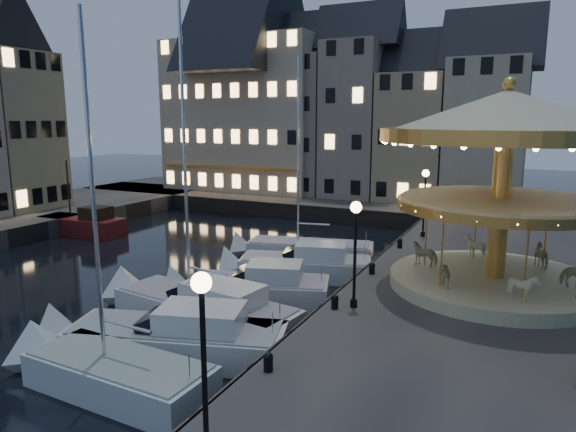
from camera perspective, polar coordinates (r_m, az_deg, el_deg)
The scene contains 28 objects.
ground at distance 23.26m, azimuth -11.01°, elevation -10.93°, with size 160.00×160.00×0.00m, color black.
quay_east at distance 24.54m, azimuth 26.62°, elevation -9.13°, with size 16.00×56.00×1.30m, color #474442.
quay_north at distance 50.52m, azimuth 0.61°, elevation 1.81°, with size 44.00×12.00×1.30m, color #474442.
quaywall_e at distance 25.53m, azimuth 8.27°, elevation -7.31°, with size 0.15×44.00×1.30m, color #47423A.
quaywall_n at distance 44.33m, azimuth -0.33°, elevation 0.54°, with size 48.00×0.15×1.30m, color #47423A.
streetlamp_a at distance 11.08m, azimuth -9.41°, elevation -13.38°, with size 0.44×0.44×4.17m.
streetlamp_b at distance 19.68m, azimuth 7.49°, elevation -2.56°, with size 0.44×0.44×4.17m.
streetlamp_c at distance 32.58m, azimuth 14.96°, elevation 2.46°, with size 0.44×0.44×4.17m.
bollard_a at distance 15.48m, azimuth -2.21°, elevation -15.80°, with size 0.30×0.30×0.57m.
bollard_b at distance 20.11m, azimuth 5.22°, elevation -9.41°, with size 0.30×0.30×0.57m.
bollard_c at distance 24.63m, azimuth 9.32°, elevation -5.70°, with size 0.30×0.30×0.57m.
bollard_d at distance 29.78m, azimuth 12.32°, elevation -2.92°, with size 0.30×0.30×0.57m.
townhouse_na at distance 57.39m, azimuth -9.13°, elevation 9.89°, with size 5.50×8.00×12.80m.
townhouse_nb at distance 54.48m, azimuth -4.34°, elevation 10.48°, with size 6.16×8.00×13.80m.
townhouse_nc at distance 51.73m, azimuth 1.58°, elevation 11.05°, with size 6.82×8.00×14.80m.
townhouse_nd at distance 49.66m, azimuth 7.78°, elevation 11.55°, with size 5.50×8.00×15.80m.
townhouse_ne at distance 48.26m, azimuth 13.98°, elevation 9.57°, with size 6.16×8.00×12.80m.
townhouse_nf at distance 47.38m, azimuth 21.29°, elevation 9.76°, with size 6.82×8.00×13.80m.
townhouse_wc at distance 48.20m, azimuth -29.02°, elevation 9.39°, with size 8.80×5.50×14.20m.
hotel_corner at distance 54.46m, azimuth -4.32°, elevation 12.07°, with size 17.60×9.00×16.80m.
motorboat_a at distance 18.08m, azimuth -19.51°, elevation -16.10°, with size 7.30×2.64×12.16m.
motorboat_b at distance 19.69m, azimuth -13.34°, elevation -13.12°, with size 8.92×4.93×2.15m.
motorboat_c at distance 22.39m, azimuth -9.97°, elevation -9.90°, with size 9.63×3.72×12.73m.
motorboat_d at distance 24.41m, azimuth -4.25°, elevation -8.10°, with size 7.58×4.63×2.15m.
motorboat_e at distance 27.98m, azimuth 1.10°, elevation -5.59°, with size 8.07×4.36×2.15m.
motorboat_f at distance 31.59m, azimuth 1.42°, elevation -3.89°, with size 8.61×3.91×11.41m.
red_fishing_boat at distance 41.12m, azimuth -21.82°, elevation -1.00°, with size 6.80×2.64×5.71m.
carousel at distance 23.07m, azimuth 22.93°, elevation 6.52°, with size 10.15×10.15×8.88m.
Camera 1 is at (13.10, -17.23, 8.52)m, focal length 32.00 mm.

